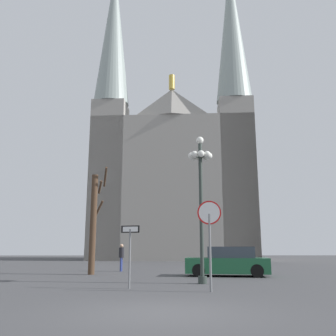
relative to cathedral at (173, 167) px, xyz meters
The scene contains 8 objects.
ground_plane 38.24m from the cathedral, 92.25° to the right, with size 120.00×120.00×0.00m, color #424244.
cathedral is the anchor object (origin of this frame).
stop_sign 33.90m from the cathedral, 89.65° to the right, with size 0.81×0.18×3.03m.
one_way_arrow_sign 33.24m from the cathedral, 94.68° to the right, with size 0.69×0.23×2.23m.
street_lamp 30.65m from the cathedral, 89.56° to the right, with size 1.06×1.06×6.21m.
bare_tree 26.48m from the cathedral, 102.02° to the right, with size 0.94×1.22×5.90m.
parked_car_near_green 27.95m from the cathedral, 85.57° to the right, with size 4.43×2.48×1.48m.
pedestrian_walking 24.49m from the cathedral, 100.17° to the right, with size 0.32×0.32×1.65m.
Camera 1 is at (0.01, -8.89, 1.45)m, focal length 39.57 mm.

